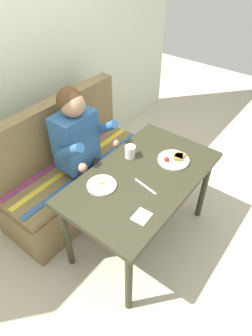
# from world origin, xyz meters

# --- Properties ---
(ground_plane) EXTENTS (8.00, 8.00, 0.00)m
(ground_plane) POSITION_xyz_m (0.00, 0.00, 0.00)
(ground_plane) COLOR beige
(back_wall) EXTENTS (4.40, 0.10, 2.60)m
(back_wall) POSITION_xyz_m (0.00, 1.27, 1.30)
(back_wall) COLOR silver
(back_wall) RESTS_ON ground
(table) EXTENTS (1.20, 0.70, 0.73)m
(table) POSITION_xyz_m (0.00, 0.00, 0.65)
(table) COLOR #302F1E
(table) RESTS_ON ground
(couch) EXTENTS (1.44, 0.56, 1.00)m
(couch) POSITION_xyz_m (0.00, 0.76, 0.33)
(couch) COLOR olive
(couch) RESTS_ON ground
(person) EXTENTS (0.45, 0.61, 1.21)m
(person) POSITION_xyz_m (-0.01, 0.59, 0.74)
(person) COLOR #31639E
(person) RESTS_ON ground
(plate_breakfast) EXTENTS (0.24, 0.24, 0.05)m
(plate_breakfast) POSITION_xyz_m (0.29, -0.09, 0.74)
(plate_breakfast) COLOR white
(plate_breakfast) RESTS_ON table
(plate_eggs) EXTENTS (0.21, 0.21, 0.04)m
(plate_eggs) POSITION_xyz_m (-0.26, 0.16, 0.74)
(plate_eggs) COLOR white
(plate_eggs) RESTS_ON table
(coffee_mug) EXTENTS (0.12, 0.08, 0.10)m
(coffee_mug) POSITION_xyz_m (0.12, 0.20, 0.78)
(coffee_mug) COLOR white
(coffee_mug) RESTS_ON table
(napkin) EXTENTS (0.12, 0.10, 0.01)m
(napkin) POSITION_xyz_m (-0.31, -0.22, 0.73)
(napkin) COLOR silver
(napkin) RESTS_ON table
(knife) EXTENTS (0.05, 0.20, 0.00)m
(knife) POSITION_xyz_m (-0.08, -0.08, 0.73)
(knife) COLOR silver
(knife) RESTS_ON table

